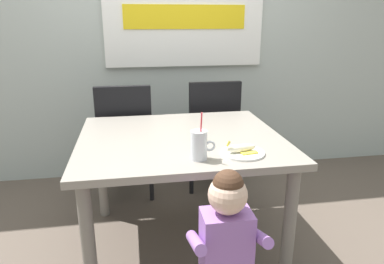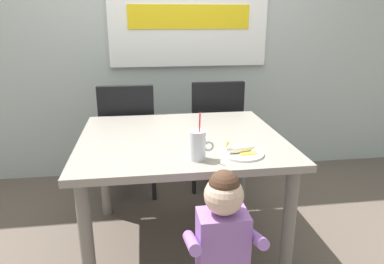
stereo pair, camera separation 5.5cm
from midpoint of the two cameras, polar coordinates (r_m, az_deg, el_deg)
name	(u,v)px [view 2 (the right image)]	position (r m, az deg, el deg)	size (l,w,h in m)	color
ground_plane	(182,242)	(2.50, -0.95, -17.31)	(24.00, 24.00, 0.00)	brown
back_wall	(165,17)	(3.31, -3.92, 17.99)	(6.40, 0.17, 2.90)	#ADB7B2
dining_table	(181,152)	(2.19, -1.03, -3.17)	(1.22, 1.08, 0.75)	gray
dining_chair_left	(128,134)	(2.90, -9.68, -0.40)	(0.44, 0.45, 0.96)	black
dining_chair_right	(214,129)	(3.03, 4.14, 0.55)	(0.44, 0.45, 0.96)	black
toddler_standing	(223,236)	(1.62, 5.95, -16.34)	(0.33, 0.24, 0.84)	#3F4760
milk_cup	(198,147)	(1.79, 1.80, -2.40)	(0.13, 0.08, 0.25)	silver
snack_plate	(242,153)	(1.89, 8.86, -3.40)	(0.23, 0.23, 0.01)	white
peeled_banana	(241,149)	(1.88, 8.68, -2.72)	(0.17, 0.12, 0.07)	#F4EAC6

